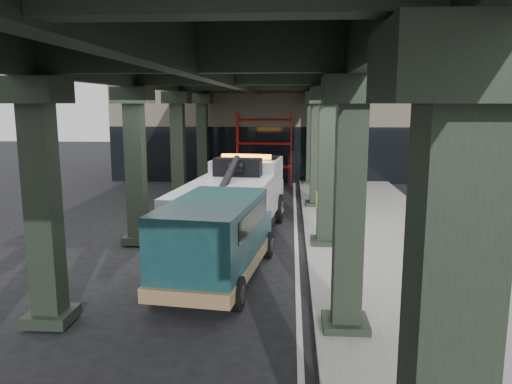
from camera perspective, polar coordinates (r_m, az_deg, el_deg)
The scene contains 8 objects.
ground at distance 14.17m, azimuth -2.25°, elevation -8.45°, with size 90.00×90.00×0.00m, color black.
sidewalk at distance 16.26m, azimuth 14.62°, elevation -6.05°, with size 5.00×40.00×0.15m, color gray.
lane_stripe at distance 15.99m, azimuth 4.64°, elevation -6.27°, with size 0.12×38.00×0.01m, color silver.
viaduct at distance 15.49m, azimuth -3.08°, elevation 13.62°, with size 7.40×32.00×6.40m.
building at distance 33.36m, azimuth 4.95°, elevation 9.18°, with size 22.00×10.00×8.00m, color #C6B793.
scaffolding at distance 28.13m, azimuth 0.97°, elevation 5.20°, with size 3.08×0.88×4.00m.
tow_truck at distance 16.77m, azimuth -2.33°, elevation -0.71°, with size 3.23×8.72×2.80m.
towed_van at distance 12.69m, azimuth -4.57°, elevation -5.18°, with size 2.70×5.55×2.17m.
Camera 1 is at (1.48, -13.35, 4.50)m, focal length 35.00 mm.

